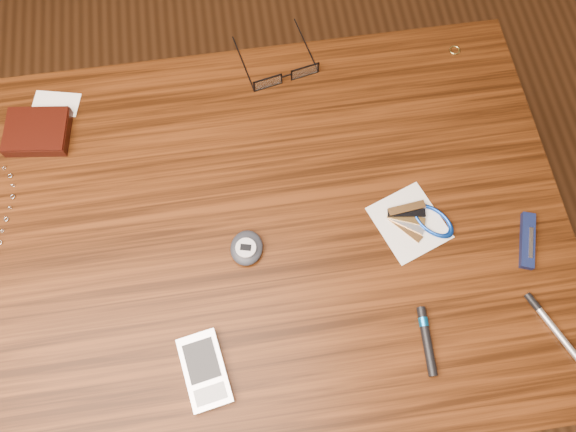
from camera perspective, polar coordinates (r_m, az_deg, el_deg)
name	(u,v)px	position (r m, az deg, el deg)	size (l,w,h in m)	color
ground	(269,322)	(1.61, -1.98, -10.70)	(3.80, 3.80, 0.00)	#472814
desk	(257,251)	(0.98, -3.20, -3.57)	(1.00, 0.70, 0.75)	#3C1B09
wallet_and_card	(38,131)	(1.04, -24.09, 7.90)	(0.13, 0.14, 0.02)	black
eyeglasses	(285,74)	(1.01, -0.31, 14.22)	(0.14, 0.15, 0.03)	black
gold_ring	(455,50)	(1.10, 16.58, 15.85)	(0.02, 0.02, 0.00)	tan
pda_phone	(205,370)	(0.84, -8.46, -15.25)	(0.07, 0.12, 0.02)	silver
pedometer	(247,248)	(0.87, -4.23, -3.25)	(0.06, 0.07, 0.02)	#21232B
notepad_keys	(421,221)	(0.91, 13.32, -0.49)	(0.14, 0.14, 0.01)	silver
pocket_knife	(527,241)	(0.95, 23.15, -2.31)	(0.05, 0.09, 0.01)	#0E1935
silver_pen	(550,324)	(0.93, 25.10, -9.89)	(0.06, 0.12, 0.01)	silver
black_blue_pen	(426,339)	(0.86, 13.89, -11.99)	(0.02, 0.10, 0.01)	black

